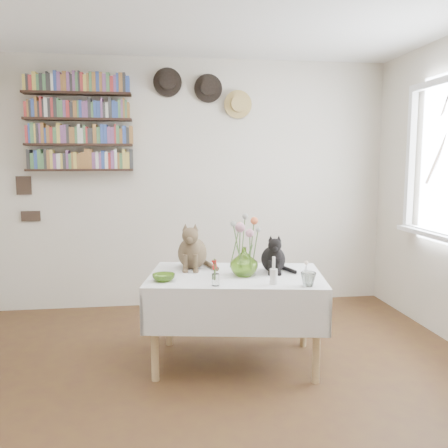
{
  "coord_description": "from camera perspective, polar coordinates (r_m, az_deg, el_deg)",
  "views": [
    {
      "loc": [
        -0.36,
        -2.59,
        1.48
      ],
      "look_at": [
        0.09,
        0.62,
        1.05
      ],
      "focal_mm": 38.0,
      "sensor_mm": 36.0,
      "label": 1
    }
  ],
  "objects": [
    {
      "name": "room",
      "position": [
        2.63,
        -0.01,
        2.54
      ],
      "size": [
        4.08,
        4.58,
        2.58
      ],
      "color": "brown",
      "rests_on": "ground"
    },
    {
      "name": "dining_table",
      "position": [
        3.5,
        1.41,
        -8.69
      ],
      "size": [
        1.36,
        1.0,
        0.67
      ],
      "color": "white",
      "rests_on": "room"
    },
    {
      "name": "tabby_cat",
      "position": [
        3.63,
        -3.84,
        -2.48
      ],
      "size": [
        0.3,
        0.35,
        0.37
      ],
      "primitive_type": null,
      "rotation": [
        0.0,
        0.0,
        -0.18
      ],
      "color": "brown",
      "rests_on": "dining_table"
    },
    {
      "name": "black_cat",
      "position": [
        3.53,
        5.95,
        -3.39
      ],
      "size": [
        0.23,
        0.27,
        0.29
      ],
      "primitive_type": null,
      "rotation": [
        0.0,
        0.0,
        -0.15
      ],
      "color": "black",
      "rests_on": "dining_table"
    },
    {
      "name": "flower_vase",
      "position": [
        3.39,
        2.42,
        -4.54
      ],
      "size": [
        0.28,
        0.28,
        0.21
      ],
      "primitive_type": "imported",
      "rotation": [
        0.0,
        0.0,
        -0.6
      ],
      "color": "#9ACC4D",
      "rests_on": "dining_table"
    },
    {
      "name": "green_bowl",
      "position": [
        3.29,
        -7.27,
        -6.41
      ],
      "size": [
        0.2,
        0.2,
        0.05
      ],
      "primitive_type": "imported",
      "rotation": [
        0.0,
        0.0,
        -0.31
      ],
      "color": "#9ACC4D",
      "rests_on": "dining_table"
    },
    {
      "name": "drinking_glass",
      "position": [
        3.17,
        10.11,
        -6.56
      ],
      "size": [
        0.12,
        0.12,
        0.09
      ],
      "primitive_type": "imported",
      "rotation": [
        0.0,
        0.0,
        -0.16
      ],
      "color": "white",
      "rests_on": "dining_table"
    },
    {
      "name": "candlestick",
      "position": [
        3.19,
        5.99,
        -6.13
      ],
      "size": [
        0.05,
        0.05,
        0.19
      ],
      "color": "white",
      "rests_on": "dining_table"
    },
    {
      "name": "berry_jar",
      "position": [
        3.13,
        -1.02,
        -5.85
      ],
      "size": [
        0.05,
        0.05,
        0.2
      ],
      "color": "white",
      "rests_on": "dining_table"
    },
    {
      "name": "porcelain_figurine",
      "position": [
        3.52,
        9.85,
        -5.25
      ],
      "size": [
        0.05,
        0.05,
        0.1
      ],
      "color": "white",
      "rests_on": "dining_table"
    },
    {
      "name": "flower_bouquet",
      "position": [
        3.36,
        2.42,
        -0.58
      ],
      "size": [
        0.17,
        0.13,
        0.39
      ],
      "color": "#4C7233",
      "rests_on": "flower_vase"
    },
    {
      "name": "bookshelf_unit",
      "position": [
        4.82,
        -17.08,
        11.51
      ],
      "size": [
        1.0,
        0.16,
        0.91
      ],
      "color": "black",
      "rests_on": "room"
    },
    {
      "name": "wall_hats",
      "position": [
        4.85,
        -2.29,
        15.65
      ],
      "size": [
        0.98,
        0.09,
        0.48
      ],
      "color": "black",
      "rests_on": "room"
    },
    {
      "name": "wall_art_plaques",
      "position": [
        5.0,
        -22.65,
        2.87
      ],
      "size": [
        0.21,
        0.02,
        0.44
      ],
      "color": "#38281E",
      "rests_on": "room"
    }
  ]
}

